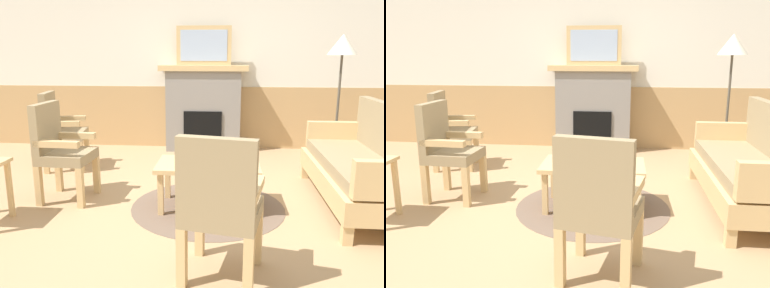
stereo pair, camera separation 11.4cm
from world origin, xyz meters
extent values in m
plane|color=tan|center=(0.00, 0.00, 0.00)|extent=(14.00, 14.00, 0.00)
cube|color=silver|center=(0.00, 2.60, 1.35)|extent=(7.20, 0.12, 2.70)
cube|color=tan|center=(0.00, 2.53, 0.47)|extent=(7.20, 0.02, 0.95)
cube|color=gray|center=(0.00, 2.35, 0.60)|extent=(1.10, 0.36, 1.20)
cube|color=black|center=(0.00, 2.16, 0.38)|extent=(0.56, 0.02, 0.48)
cube|color=tan|center=(0.00, 2.35, 1.24)|extent=(1.30, 0.44, 0.08)
cube|color=tan|center=(0.00, 2.35, 1.56)|extent=(0.80, 0.03, 0.56)
cube|color=#9EB2D1|center=(0.00, 2.33, 1.56)|extent=(0.68, 0.01, 0.44)
cube|color=tan|center=(1.29, 1.06, 0.08)|extent=(0.08, 0.08, 0.16)
cube|color=tan|center=(1.29, -0.62, 0.08)|extent=(0.08, 0.08, 0.16)
cube|color=tan|center=(1.89, 1.06, 0.08)|extent=(0.08, 0.08, 0.16)
cube|color=tan|center=(1.59, 0.22, 0.26)|extent=(0.70, 1.80, 0.20)
cube|color=#937F5B|center=(1.59, 0.22, 0.42)|extent=(0.60, 1.70, 0.12)
cube|color=tan|center=(1.59, 1.07, 0.53)|extent=(0.60, 0.10, 0.30)
cube|color=tan|center=(-0.24, -0.18, 0.20)|extent=(0.05, 0.05, 0.40)
cube|color=tan|center=(0.60, -0.18, 0.20)|extent=(0.05, 0.05, 0.40)
cube|color=tan|center=(-0.24, 0.26, 0.20)|extent=(0.05, 0.05, 0.40)
cube|color=tan|center=(0.60, 0.26, 0.20)|extent=(0.05, 0.05, 0.40)
cube|color=tan|center=(0.18, 0.04, 0.42)|extent=(0.96, 0.56, 0.04)
cylinder|color=brown|center=(0.18, 0.04, 0.00)|extent=(1.47, 1.47, 0.01)
cube|color=navy|center=(0.13, 0.11, 0.46)|extent=(0.25, 0.24, 0.03)
cube|color=tan|center=(0.04, 1.04, 0.13)|extent=(0.05, 0.05, 0.26)
cube|color=tan|center=(0.34, 1.04, 0.13)|extent=(0.05, 0.05, 0.26)
cube|color=tan|center=(0.04, 1.34, 0.13)|extent=(0.05, 0.05, 0.26)
cube|color=tan|center=(0.34, 1.34, 0.13)|extent=(0.05, 0.05, 0.26)
cube|color=#937F5B|center=(0.19, 1.19, 0.31)|extent=(0.40, 0.40, 0.10)
cube|color=tan|center=(-1.01, 0.34, 0.20)|extent=(0.06, 0.06, 0.40)
cube|color=tan|center=(-1.03, -0.08, 0.20)|extent=(0.06, 0.06, 0.40)
cube|color=tan|center=(-1.43, 0.36, 0.20)|extent=(0.06, 0.06, 0.40)
cube|color=tan|center=(-1.45, -0.06, 0.20)|extent=(0.06, 0.06, 0.40)
cube|color=#937F5B|center=(-1.23, 0.14, 0.45)|extent=(0.50, 0.50, 0.10)
cube|color=#937F5B|center=(-1.43, 0.15, 0.74)|extent=(0.10, 0.48, 0.48)
cube|color=tan|center=(-1.22, 0.34, 0.62)|extent=(0.44, 0.09, 0.06)
cube|color=tan|center=(-1.24, -0.07, 0.62)|extent=(0.44, 0.09, 0.06)
cube|color=tan|center=(-1.51, 1.44, 0.20)|extent=(0.07, 0.07, 0.40)
cube|color=tan|center=(-1.44, 1.02, 0.20)|extent=(0.07, 0.07, 0.40)
cube|color=tan|center=(-1.92, 1.37, 0.20)|extent=(0.07, 0.07, 0.40)
cube|color=tan|center=(-1.85, 0.95, 0.20)|extent=(0.07, 0.07, 0.40)
cube|color=#937F5B|center=(-1.68, 1.20, 0.45)|extent=(0.55, 0.55, 0.10)
cube|color=#937F5B|center=(-1.88, 1.16, 0.74)|extent=(0.16, 0.49, 0.48)
cube|color=tan|center=(-1.71, 1.40, 0.62)|extent=(0.45, 0.14, 0.06)
cube|color=tan|center=(-1.64, 0.99, 0.62)|extent=(0.45, 0.14, 0.06)
cube|color=tan|center=(0.16, -0.88, 0.20)|extent=(0.07, 0.07, 0.40)
cube|color=tan|center=(0.57, -0.96, 0.20)|extent=(0.07, 0.07, 0.40)
cube|color=tan|center=(0.08, -1.29, 0.20)|extent=(0.07, 0.07, 0.40)
cube|color=tan|center=(0.49, -1.38, 0.20)|extent=(0.07, 0.07, 0.40)
cube|color=#937F5B|center=(0.33, -1.13, 0.45)|extent=(0.57, 0.57, 0.10)
cube|color=#937F5B|center=(0.28, -1.32, 0.74)|extent=(0.49, 0.18, 0.48)
cube|color=tan|center=(0.12, -1.09, 0.62)|extent=(0.16, 0.45, 0.06)
cube|color=tan|center=(0.53, -1.17, 0.62)|extent=(0.16, 0.45, 0.06)
cube|color=tan|center=(-1.58, -0.34, 0.26)|extent=(0.04, 0.04, 0.52)
cylinder|color=#332D28|center=(1.75, 1.56, 0.01)|extent=(0.24, 0.24, 0.03)
cylinder|color=#4C473D|center=(1.75, 1.56, 0.73)|extent=(0.03, 0.03, 1.40)
cone|color=silver|center=(1.75, 1.56, 1.55)|extent=(0.36, 0.36, 0.25)
camera|label=1|loc=(0.33, -3.51, 1.45)|focal=36.62mm
camera|label=2|loc=(0.45, -3.50, 1.45)|focal=36.62mm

